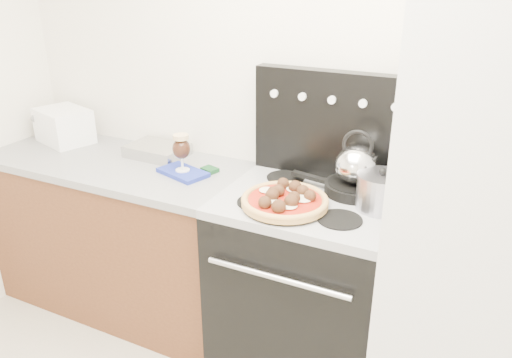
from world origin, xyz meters
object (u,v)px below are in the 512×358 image
Objects in this scene: base_cabinet at (125,237)px; oven_mitt at (183,173)px; tea_kettle at (356,162)px; fridge at (485,228)px; pizza_pan at (285,206)px; stove_body at (306,289)px; skillet at (354,188)px; beer_glass at (182,152)px; pizza at (285,199)px; stock_pot at (381,193)px; toaster_oven at (64,126)px.

base_cabinet is 5.83× the size of oven_mitt.
tea_kettle is (0.83, 0.11, 0.16)m from oven_mitt.
fridge is (1.80, -0.05, 0.52)m from base_cabinet.
base_cabinet is 4.26× the size of pizza_pan.
fridge reaches higher than stove_body.
stove_body is at bearing 65.57° from pizza_pan.
beer_glass is at bearing -172.21° from skillet.
fridge reaches higher than beer_glass.
skillet reaches higher than pizza_pan.
pizza is (1.04, -0.16, 0.53)m from base_cabinet.
fridge reaches higher than skillet.
fridge reaches higher than pizza.
stock_pot is (0.29, 0.02, 0.55)m from stove_body.
pizza_pan is 1.74× the size of stock_pot.
oven_mitt is at bearing 178.41° from fridge.
skillet is at bearing 38.62° from stove_body.
base_cabinet is 4.70× the size of toaster_oven.
pizza is at bearing -120.92° from tea_kettle.
pizza_pan is at bearing 7.54° from toaster_oven.
stove_body is 0.46× the size of fridge.
toaster_oven is at bearing 169.72° from pizza.
oven_mitt is at bearing 0.00° from beer_glass.
beer_glass is 0.52× the size of pizza.
pizza_pan is at bearing -156.01° from stock_pot.
pizza reaches higher than stove_body.
oven_mitt is 0.10m from beer_glass.
stove_body is at bearing -1.11° from beer_glass.
oven_mitt is 0.73× the size of pizza_pan.
toaster_oven is at bearing 179.69° from skillet.
beer_glass is at bearing 166.11° from pizza_pan.
tea_kettle is at bearing 164.40° from fridge.
beer_glass is 0.92× the size of tea_kettle.
toaster_oven is 1.73m from skillet.
toaster_oven reaches higher than stock_pot.
fridge is 0.77m from pizza.
stove_body is at bearing -141.38° from skillet.
skillet is (0.83, 0.11, 0.03)m from oven_mitt.
skillet is 0.13m from tea_kettle.
stock_pot is (0.36, 0.16, 0.03)m from pizza.
base_cabinet is at bearing 179.86° from stock_pot.
pizza is at bearing -8.86° from base_cabinet.
toaster_oven is 0.91m from beer_glass.
pizza_pan is at bearing -129.90° from skillet.
toaster_oven is at bearing 175.05° from stove_body.
pizza is at bearing -171.61° from fridge.
pizza_pan is at bearing -13.89° from oven_mitt.
stock_pot reaches higher than pizza.
stock_pot is at bearing 0.51° from oven_mitt.
base_cabinet is 0.65m from oven_mitt.
stock_pot is (-0.41, 0.05, 0.04)m from fridge.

